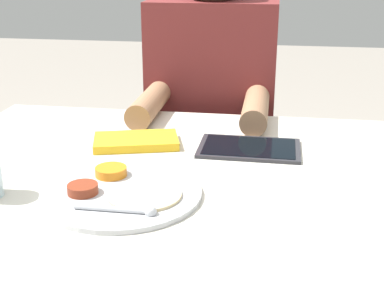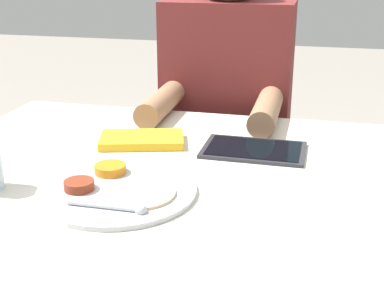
% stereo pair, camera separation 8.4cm
% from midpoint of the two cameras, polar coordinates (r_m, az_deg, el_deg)
% --- Properties ---
extents(thali_tray, '(0.31, 0.31, 0.03)m').
position_cam_midpoint_polar(thali_tray, '(1.03, -9.87, -5.13)').
color(thali_tray, '#B7BABF').
rests_on(thali_tray, dining_table).
extents(red_notebook, '(0.22, 0.16, 0.02)m').
position_cam_midpoint_polar(red_notebook, '(1.29, -7.85, 0.21)').
color(red_notebook, silver).
rests_on(red_notebook, dining_table).
extents(tablet_device, '(0.24, 0.16, 0.01)m').
position_cam_midpoint_polar(tablet_device, '(1.25, 4.21, -0.46)').
color(tablet_device, '#28282D').
rests_on(tablet_device, dining_table).
extents(person_diner, '(0.40, 0.48, 1.19)m').
position_cam_midpoint_polar(person_diner, '(1.75, 0.63, 0.14)').
color(person_diner, black).
rests_on(person_diner, ground_plane).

